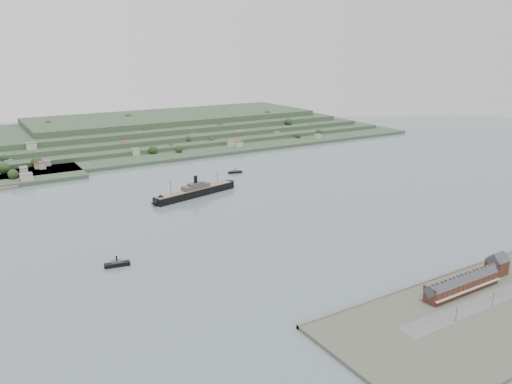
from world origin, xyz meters
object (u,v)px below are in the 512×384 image
steamship (193,192)px  tugboat (117,264)px  terrace_row (462,284)px  gabled_building (497,264)px

steamship → tugboat: size_ratio=5.78×
tugboat → terrace_row: bearing=-41.9°
steamship → gabled_building: bearing=-70.8°
gabled_building → steamship: 264.69m
terrace_row → steamship: size_ratio=0.59×
gabled_building → tugboat: 234.55m
terrace_row → tugboat: size_ratio=3.39×
terrace_row → gabled_building: (37.50, 4.02, 1.34)m
terrace_row → gabled_building: gabled_building is taller
gabled_building → steamship: (-86.95, 249.96, -3.93)m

